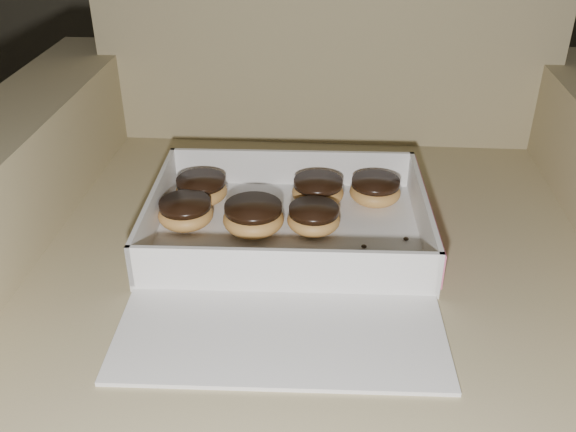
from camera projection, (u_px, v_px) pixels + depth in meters
The scene contains 13 objects.
armchair at pixel (317, 280), 0.98m from camera, with size 0.94×0.79×0.98m.
bakery_box at pixel (289, 241), 0.81m from camera, with size 0.37×0.43×0.06m.
donut_a at pixel (186, 213), 0.84m from camera, with size 0.07×0.07×0.04m.
donut_b at pixel (318, 191), 0.90m from camera, with size 0.07×0.07×0.04m.
donut_c at pixel (314, 218), 0.83m from camera, with size 0.07×0.07×0.04m.
donut_d at pixel (375, 190), 0.90m from camera, with size 0.07×0.07×0.04m.
donut_e at pixel (201, 189), 0.90m from camera, with size 0.07×0.07×0.04m.
donut_f at pixel (253, 217), 0.83m from camera, with size 0.08×0.08×0.04m.
crumb_a at pixel (154, 274), 0.76m from camera, with size 0.01×0.01×0.00m, color black.
crumb_b at pixel (251, 232), 0.84m from camera, with size 0.01×0.01×0.00m, color black.
crumb_c at pixel (406, 239), 0.82m from camera, with size 0.01×0.01×0.00m, color black.
crumb_d at pixel (302, 268), 0.77m from camera, with size 0.01×0.01×0.00m, color black.
crumb_e at pixel (364, 246), 0.81m from camera, with size 0.01×0.01×0.00m, color black.
Camera 1 is at (0.42, -0.15, 0.89)m, focal length 40.00 mm.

